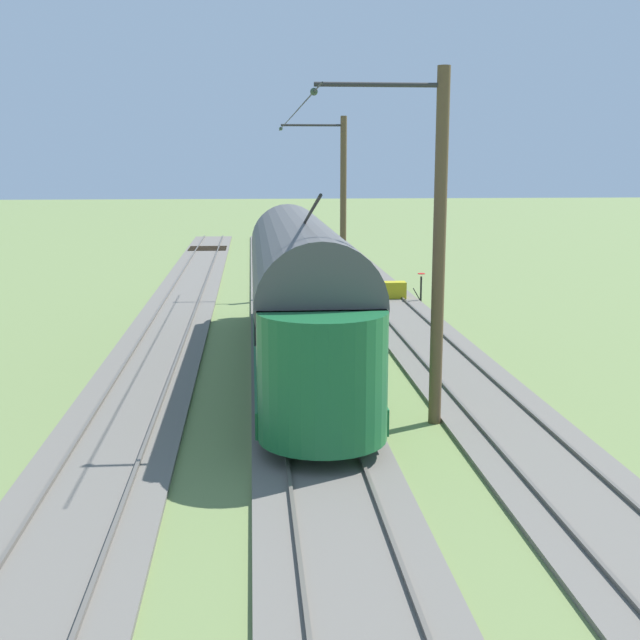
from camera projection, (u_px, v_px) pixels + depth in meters
name	position (u px, v px, depth m)	size (l,w,h in m)	color
ground_plane	(297.00, 353.00, 25.09)	(220.00, 220.00, 0.00)	olive
track_streetcar_siding	(431.00, 347.00, 25.74)	(2.80, 80.00, 0.18)	#666059
track_adjacent_siding	(296.00, 349.00, 25.39)	(2.80, 80.00, 0.18)	#666059
track_third_siding	(157.00, 352.00, 25.04)	(2.80, 80.00, 0.18)	#666059
vintage_streetcar	(300.00, 290.00, 22.91)	(2.65, 17.23, 5.02)	#196033
catenary_pole_foreground	(342.00, 203.00, 35.81)	(2.94, 0.28, 7.77)	brown
catenary_pole_mid_near	(436.00, 244.00, 17.62)	(2.94, 0.28, 7.77)	brown
overhead_wire_run	(294.00, 117.00, 26.55)	(2.74, 22.59, 0.18)	black
switch_stand	(421.00, 286.00, 34.10)	(0.50, 0.30, 1.24)	black
track_end_bumper	(384.00, 291.00, 34.64)	(1.80, 0.60, 0.80)	#B2A519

